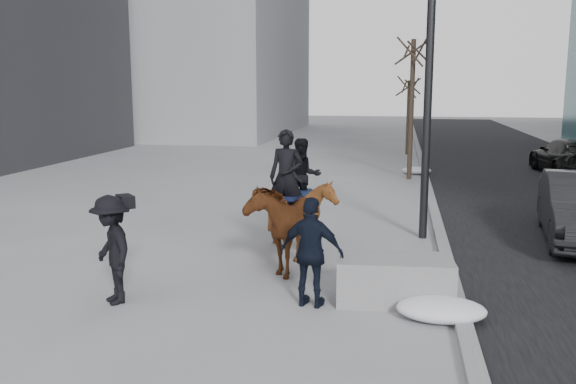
# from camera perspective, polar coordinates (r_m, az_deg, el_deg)

# --- Properties ---
(ground) EXTENTS (120.00, 120.00, 0.00)m
(ground) POSITION_cam_1_polar(r_m,az_deg,el_deg) (10.55, -1.19, -9.18)
(ground) COLOR gray
(ground) RESTS_ON ground
(road) EXTENTS (8.00, 90.00, 0.01)m
(road) POSITION_cam_1_polar(r_m,az_deg,el_deg) (20.67, 24.21, -0.53)
(road) COLOR black
(road) RESTS_ON ground
(curb) EXTENTS (0.25, 90.00, 0.12)m
(curb) POSITION_cam_1_polar(r_m,az_deg,el_deg) (20.07, 13.07, -0.03)
(curb) COLOR gray
(curb) RESTS_ON ground
(planter) EXTENTS (1.90, 1.06, 0.73)m
(planter) POSITION_cam_1_polar(r_m,az_deg,el_deg) (10.04, 9.92, -8.11)
(planter) COLOR gray
(planter) RESTS_ON ground
(car_far) EXTENTS (2.33, 5.08, 1.44)m
(car_far) POSITION_cam_1_polar(r_m,az_deg,el_deg) (25.97, 24.87, 3.00)
(car_far) COLOR black
(car_far) RESTS_ON ground
(tree_near) EXTENTS (1.20, 1.20, 5.65)m
(tree_near) POSITION_cam_1_polar(r_m,az_deg,el_deg) (22.95, 11.49, 8.20)
(tree_near) COLOR #32251E
(tree_near) RESTS_ON ground
(tree_far) EXTENTS (1.20, 1.20, 4.10)m
(tree_far) POSITION_cam_1_polar(r_m,az_deg,el_deg) (31.33, 11.20, 7.22)
(tree_far) COLOR #362B20
(tree_far) RESTS_ON ground
(mounted_left) EXTENTS (1.22, 2.16, 2.64)m
(mounted_left) POSITION_cam_1_polar(r_m,az_deg,el_deg) (11.54, -0.29, -2.41)
(mounted_left) COLOR #4D290F
(mounted_left) RESTS_ON ground
(mounted_right) EXTENTS (1.70, 1.78, 2.36)m
(mounted_right) POSITION_cam_1_polar(r_m,az_deg,el_deg) (12.89, 1.34, -1.27)
(mounted_right) COLOR #492C0E
(mounted_right) RESTS_ON ground
(feeder) EXTENTS (1.09, 0.95, 1.75)m
(feeder) POSITION_cam_1_polar(r_m,az_deg,el_deg) (9.58, 2.24, -5.67)
(feeder) COLOR black
(feeder) RESTS_ON ground
(camera_crew) EXTENTS (1.24, 1.28, 1.75)m
(camera_crew) POSITION_cam_1_polar(r_m,az_deg,el_deg) (10.12, -16.15, -5.16)
(camera_crew) COLOR black
(camera_crew) RESTS_ON ground
(lamppost) EXTENTS (0.25, 0.95, 9.09)m
(lamppost) POSITION_cam_1_polar(r_m,az_deg,el_deg) (14.08, 13.26, 15.98)
(lamppost) COLOR black
(lamppost) RESTS_ON ground
(snow_piles) EXTENTS (1.33, 16.14, 0.34)m
(snow_piles) POSITION_cam_1_polar(r_m,az_deg,el_deg) (15.30, 12.75, -2.73)
(snow_piles) COLOR silver
(snow_piles) RESTS_ON ground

